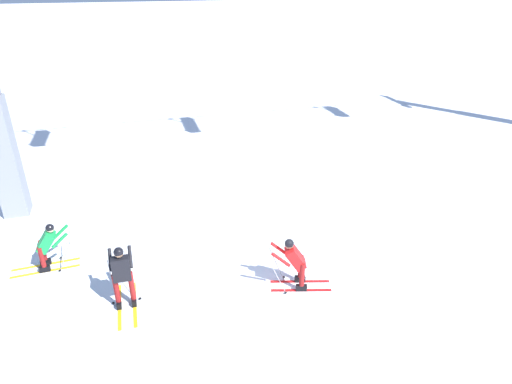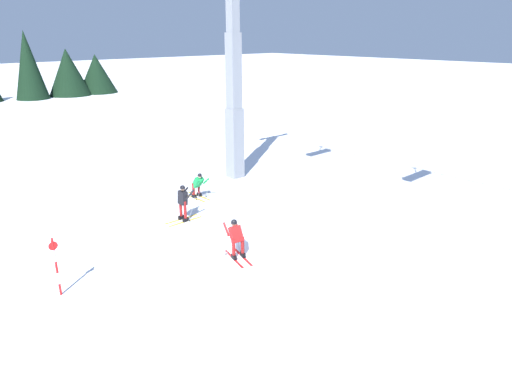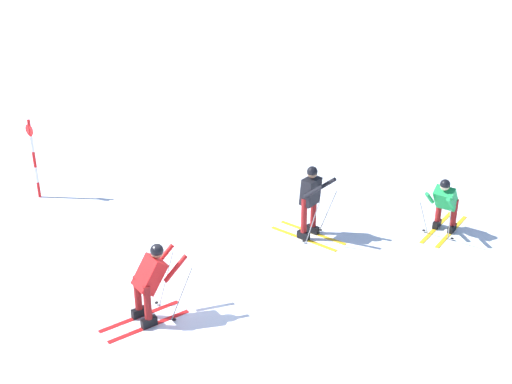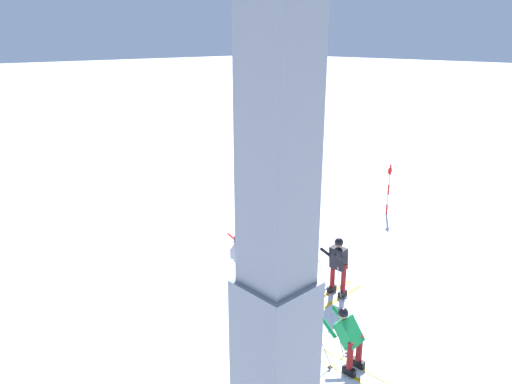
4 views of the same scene
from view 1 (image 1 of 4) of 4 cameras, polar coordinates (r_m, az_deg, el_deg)
ground_plane at (r=11.45m, az=1.70°, el=-13.57°), size 260.00×260.00×0.00m
skier_carving_main at (r=11.38m, az=5.03°, el=-8.71°), size 1.70×0.98×1.57m
skier_distant_uphill at (r=13.34m, az=-25.32°, el=-6.07°), size 1.80×0.73×1.47m
skier_distant_downhill at (r=11.15m, az=-16.89°, el=-9.94°), size 0.71×1.71×1.68m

